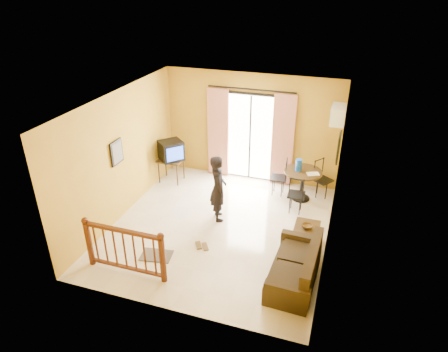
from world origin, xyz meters
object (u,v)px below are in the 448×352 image
(dining_table, at_px, (303,177))
(sofa, at_px, (297,270))
(television, at_px, (171,150))
(standing_person, at_px, (218,188))
(coffee_table, at_px, (305,236))

(dining_table, bearing_deg, sofa, -83.05)
(television, height_order, standing_person, standing_person)
(dining_table, relative_size, sofa, 0.55)
(coffee_table, bearing_deg, dining_table, 100.87)
(sofa, bearing_deg, television, 144.69)
(dining_table, bearing_deg, coffee_table, -79.13)
(dining_table, xyz_separation_m, sofa, (0.36, -2.99, -0.31))
(television, bearing_deg, standing_person, -84.82)
(coffee_table, height_order, sofa, sofa)
(television, relative_size, dining_table, 0.83)
(standing_person, bearing_deg, sofa, -155.98)
(television, distance_m, coffee_table, 4.16)
(dining_table, height_order, coffee_table, dining_table)
(standing_person, bearing_deg, dining_table, -76.75)
(television, xyz_separation_m, standing_person, (1.72, -1.31, -0.11))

